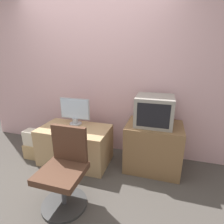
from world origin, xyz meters
TOP-DOWN VIEW (x-y plane):
  - ground_plane at (0.00, 0.00)m, footprint 12.00×12.00m
  - wall_back at (0.00, 1.32)m, footprint 4.40×0.05m
  - desk at (-0.13, 0.77)m, footprint 1.04×0.60m
  - side_stand at (1.02, 0.95)m, footprint 0.77×0.58m
  - main_monitor at (-0.18, 0.91)m, footprint 0.49×0.19m
  - keyboard at (-0.20, 0.72)m, footprint 0.32×0.11m
  - mouse at (0.01, 0.71)m, footprint 0.07×0.04m
  - crt_tv at (1.00, 0.96)m, footprint 0.49×0.47m
  - office_chair at (0.15, 0.01)m, footprint 0.50×0.50m
  - cardboard_box_lower at (-0.85, 0.68)m, footprint 0.25×0.22m
  - cardboard_box_upper at (-0.85, 0.68)m, footprint 0.22×0.18m

SIDE VIEW (x-z plane):
  - ground_plane at x=0.00m, z-range 0.00..0.00m
  - cardboard_box_lower at x=-0.85m, z-range 0.00..0.23m
  - desk at x=-0.13m, z-range 0.00..0.56m
  - side_stand at x=1.02m, z-range 0.00..0.68m
  - cardboard_box_upper at x=-0.85m, z-range 0.23..0.47m
  - office_chair at x=0.15m, z-range -0.05..0.82m
  - keyboard at x=-0.20m, z-range 0.56..0.58m
  - mouse at x=0.01m, z-range 0.56..0.59m
  - main_monitor at x=-0.18m, z-range 0.56..0.98m
  - crt_tv at x=1.00m, z-range 0.68..1.08m
  - wall_back at x=0.00m, z-range 0.00..2.60m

